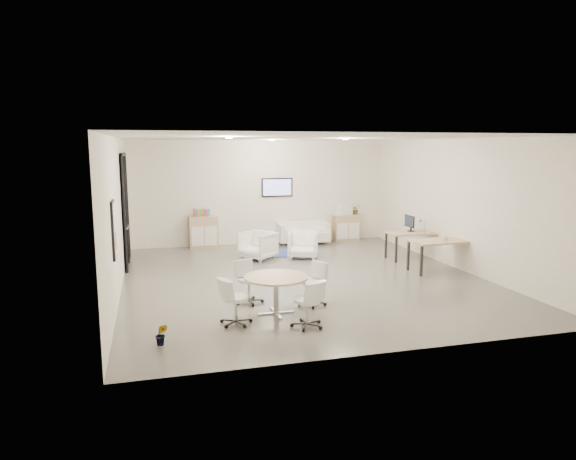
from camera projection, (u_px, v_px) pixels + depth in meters
The scene contains 21 objects.
room_shell at pixel (303, 209), 11.61m from camera, with size 9.60×10.60×4.80m.
glass_door at pixel (125, 207), 13.00m from camera, with size 0.09×1.90×2.85m.
artwork at pixel (114, 230), 9.07m from camera, with size 0.05×0.54×1.04m.
wall_tv at pixel (277, 187), 15.96m from camera, with size 0.98×0.06×0.58m.
ceiling_spots at pixel (285, 139), 12.09m from camera, with size 3.14×4.14×0.03m.
sideboard_left at pixel (203, 232), 15.37m from camera, with size 0.85×0.44×0.95m.
sideboard_right at pixel (346, 227), 16.57m from camera, with size 0.84×0.41×0.84m.
books at pixel (202, 213), 15.27m from camera, with size 0.49×0.14×0.22m.
printer at pixel (344, 210), 16.46m from camera, with size 0.47×0.41×0.31m.
loveseat at pixel (303, 233), 16.04m from camera, with size 1.63×0.90×0.59m.
blue_rug at pixel (278, 253), 14.61m from camera, with size 1.69×1.13×0.01m, color navy.
armchair_left at pixel (258, 244), 13.78m from camera, with size 0.80×0.75×0.83m, color silver.
armchair_right at pixel (303, 243), 13.96m from camera, with size 0.78×0.73×0.81m, color silver.
desk_rear at pixel (413, 235), 13.78m from camera, with size 1.43×0.76×0.73m.
desk_front at pixel (441, 243), 12.39m from camera, with size 1.51×0.81×0.77m.
monitor at pixel (410, 223), 13.86m from camera, with size 0.20×0.50×0.44m.
round_table at pixel (276, 281), 9.23m from camera, with size 1.15×1.15×0.70m.
meeting_chairs at pixel (276, 292), 9.26m from camera, with size 2.35×2.35×0.82m.
plant_cabinet at pixel (356, 211), 16.55m from camera, with size 0.27×0.30×0.23m, color #3F7F3F.
plant_floor at pixel (162, 340), 7.85m from camera, with size 0.19×0.34×0.15m, color #3F7F3F.
cup at pixel (446, 238), 12.37m from camera, with size 0.11×0.09×0.11m, color white.
Camera 1 is at (-3.32, -11.05, 3.01)m, focal length 32.00 mm.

